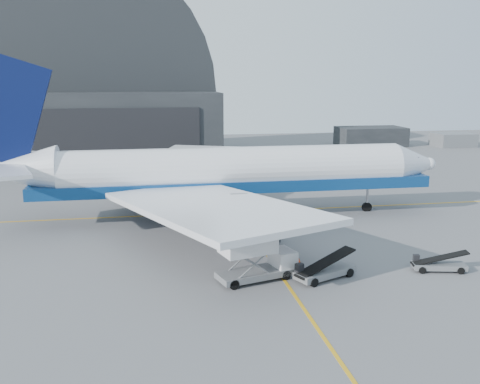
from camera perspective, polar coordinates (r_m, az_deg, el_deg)
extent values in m
plane|color=#565659|center=(40.34, 4.55, -9.09)|extent=(200.00, 200.00, 0.00)
cube|color=gold|center=(59.00, -0.28, -2.13)|extent=(80.00, 0.25, 0.02)
cube|color=gold|center=(38.55, 5.30, -10.13)|extent=(0.25, 40.00, 0.02)
cube|color=black|center=(102.48, -16.99, 6.86)|extent=(50.00, 28.00, 12.00)
cube|color=black|center=(88.66, -18.01, 5.39)|extent=(42.00, 0.40, 9.50)
cube|color=black|center=(119.24, 13.71, 4.82)|extent=(14.00, 8.00, 4.00)
cube|color=slate|center=(123.59, 21.72, 4.56)|extent=(8.00, 6.00, 2.80)
cylinder|color=white|center=(55.82, -0.50, 2.42)|extent=(35.50, 4.73, 4.73)
cone|color=white|center=(62.23, 17.94, 2.84)|extent=(4.34, 4.73, 4.73)
sphere|color=white|center=(63.17, 19.52, 2.86)|extent=(1.38, 1.38, 1.38)
cone|color=white|center=(56.32, -22.31, 2.19)|extent=(6.90, 4.73, 4.73)
cube|color=black|center=(61.60, 17.00, 3.36)|extent=(2.56, 2.17, 0.69)
cube|color=navy|center=(56.10, -0.49, 0.88)|extent=(41.42, 4.78, 1.18)
cube|color=white|center=(44.00, -3.03, -1.59)|extent=(18.19, 24.18, 1.44)
cube|color=white|center=(67.12, -5.49, 3.17)|extent=(18.19, 24.18, 1.44)
cube|color=white|center=(52.08, -23.90, 1.97)|extent=(6.04, 8.25, 0.35)
cube|color=white|center=(60.63, -21.95, 3.44)|extent=(6.04, 8.25, 0.35)
cube|color=#08113C|center=(55.92, -23.79, 8.02)|extent=(9.14, 0.49, 11.36)
cylinder|color=gray|center=(48.59, -0.11, -2.16)|extent=(5.13, 2.66, 2.66)
cylinder|color=gray|center=(63.82, -2.53, 1.31)|extent=(5.13, 2.66, 2.66)
cylinder|color=#A5A5AA|center=(60.72, 13.42, -0.73)|extent=(0.28, 0.28, 2.76)
cylinder|color=black|center=(60.93, 13.37, -1.59)|extent=(1.08, 0.35, 1.08)
cylinder|color=black|center=(53.48, -2.02, -3.07)|extent=(1.28, 0.44, 1.28)
cylinder|color=black|center=(59.54, -2.86, -1.49)|extent=(1.28, 0.44, 1.28)
cube|color=slate|center=(39.62, 1.55, -8.68)|extent=(5.91, 3.65, 0.46)
cube|color=silver|center=(40.46, 4.57, -7.15)|extent=(2.00, 2.44, 1.47)
cube|color=black|center=(40.73, 5.42, -6.70)|extent=(0.56, 1.70, 0.83)
cube|color=silver|center=(38.52, 0.84, -5.17)|extent=(4.34, 3.28, 1.84)
cylinder|color=black|center=(39.85, 4.92, -8.80)|extent=(0.78, 0.47, 0.73)
cylinder|color=black|center=(41.41, 3.54, -7.96)|extent=(0.78, 0.47, 0.73)
cylinder|color=black|center=(37.98, -0.64, -9.84)|extent=(0.78, 0.47, 0.73)
cylinder|color=black|center=(39.61, -1.85, -8.90)|extent=(0.78, 0.47, 0.73)
cube|color=black|center=(48.84, 1.76, -4.52)|extent=(4.37, 2.73, 0.93)
cube|color=silver|center=(48.66, 2.50, -3.58)|extent=(1.65, 2.02, 0.93)
cylinder|color=black|center=(48.05, 3.60, -5.02)|extent=(0.97, 0.47, 0.93)
cylinder|color=black|center=(50.01, 3.31, -4.32)|extent=(0.97, 0.47, 0.93)
cylinder|color=black|center=(47.79, 0.14, -5.09)|extent=(0.97, 0.47, 0.93)
cylinder|color=black|center=(49.77, -0.01, -4.38)|extent=(0.97, 0.47, 0.93)
cube|color=slate|center=(40.38, 9.05, -8.44)|extent=(5.07, 3.45, 0.49)
cube|color=black|center=(40.12, 9.09, -7.42)|extent=(5.14, 3.07, 1.40)
cube|color=black|center=(39.37, 6.35, -8.06)|extent=(0.68, 0.62, 0.66)
cylinder|color=black|center=(41.08, 11.60, -8.42)|extent=(0.71, 0.52, 0.66)
cylinder|color=black|center=(42.09, 10.10, -7.85)|extent=(0.71, 0.52, 0.66)
cylinder|color=black|center=(38.80, 7.89, -9.54)|extent=(0.71, 0.52, 0.66)
cylinder|color=black|center=(39.88, 6.41, -8.88)|extent=(0.71, 0.52, 0.66)
cube|color=slate|center=(44.13, 20.46, -7.39)|extent=(4.16, 2.15, 0.41)
cube|color=black|center=(43.93, 20.52, -6.62)|extent=(4.31, 1.77, 1.15)
cube|color=black|center=(43.96, 18.28, -6.69)|extent=(0.52, 0.45, 0.54)
cylinder|color=black|center=(44.09, 22.49, -7.76)|extent=(0.58, 0.33, 0.54)
cylinder|color=black|center=(45.20, 21.94, -7.23)|extent=(0.58, 0.33, 0.54)
cylinder|color=black|center=(43.18, 18.87, -7.90)|extent=(0.58, 0.33, 0.54)
cylinder|color=black|center=(44.32, 18.41, -7.34)|extent=(0.58, 0.33, 0.54)
cube|color=#FF4008|center=(43.31, 6.28, -7.59)|extent=(0.35, 0.35, 0.03)
cone|color=#FF4008|center=(43.23, 6.29, -7.29)|extent=(0.35, 0.35, 0.50)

